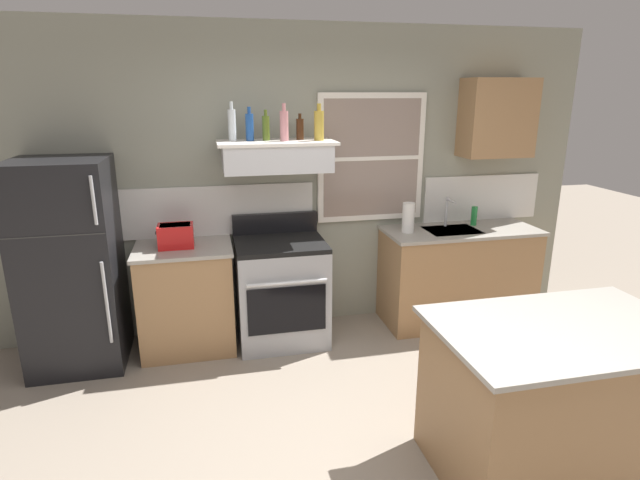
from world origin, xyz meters
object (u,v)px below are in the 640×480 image
object	(u,v)px
bottle_brown_stout	(300,129)
paper_towel_roll	(408,218)
refrigerator	(71,266)
kitchen_island	(555,399)
bottle_champagne_gold_foil	(319,125)
bottle_rose_pink	(284,125)
toaster	(176,235)
bottle_clear_tall	(232,125)
bottle_blue_liqueur	(250,127)
bottle_olive_oil_square	(266,128)
dish_soap_bottle	(474,216)
stove_range	(281,290)

from	to	relation	value
bottle_brown_stout	paper_towel_roll	size ratio (longest dim) A/B	0.80
refrigerator	kitchen_island	size ratio (longest dim) A/B	1.18
refrigerator	kitchen_island	world-z (taller)	refrigerator
bottle_champagne_gold_foil	bottle_rose_pink	bearing A→B (deg)	178.07
toaster	bottle_clear_tall	distance (m)	1.01
toaster	bottle_clear_tall	size ratio (longest dim) A/B	0.95
refrigerator	bottle_blue_liqueur	distance (m)	1.78
refrigerator	bottle_champagne_gold_foil	bearing A→B (deg)	1.87
bottle_clear_tall	bottle_olive_oil_square	distance (m)	0.27
bottle_rose_pink	dish_soap_bottle	bearing A→B (deg)	2.69
bottle_olive_oil_square	bottle_champagne_gold_foil	bearing A→B (deg)	-12.35
bottle_champagne_gold_foil	bottle_blue_liqueur	bearing A→B (deg)	170.85
toaster	bottle_champagne_gold_foil	size ratio (longest dim) A/B	1.00
bottle_olive_oil_square	kitchen_island	world-z (taller)	bottle_olive_oil_square
stove_range	bottle_champagne_gold_foil	bearing A→B (deg)	6.87
toaster	bottle_champagne_gold_foil	world-z (taller)	bottle_champagne_gold_foil
bottle_olive_oil_square	dish_soap_bottle	size ratio (longest dim) A/B	1.37
dish_soap_bottle	kitchen_island	size ratio (longest dim) A/B	0.13
refrigerator	toaster	bearing A→B (deg)	3.48
refrigerator	bottle_rose_pink	size ratio (longest dim) A/B	5.56
bottle_clear_tall	bottle_olive_oil_square	xyz separation A→B (m)	(0.27, -0.02, -0.03)
refrigerator	dish_soap_bottle	bearing A→B (deg)	2.60
dish_soap_bottle	toaster	bearing A→B (deg)	-177.66
bottle_rose_pink	kitchen_island	bearing A→B (deg)	-58.86
bottle_rose_pink	bottle_brown_stout	size ratio (longest dim) A/B	1.39
dish_soap_bottle	bottle_brown_stout	bearing A→B (deg)	-179.82
bottle_rose_pink	bottle_champagne_gold_foil	size ratio (longest dim) A/B	1.01
bottle_olive_oil_square	dish_soap_bottle	xyz separation A→B (m)	(1.95, 0.00, -0.85)
bottle_brown_stout	bottle_champagne_gold_foil	size ratio (longest dim) A/B	0.73
bottle_clear_tall	paper_towel_roll	distance (m)	1.74
bottle_champagne_gold_foil	dish_soap_bottle	xyz separation A→B (m)	(1.53, 0.10, -0.87)
stove_range	kitchen_island	bearing A→B (deg)	-56.86
bottle_brown_stout	refrigerator	bearing A→B (deg)	-175.23
paper_towel_roll	refrigerator	bearing A→B (deg)	-178.78
bottle_clear_tall	dish_soap_bottle	bearing A→B (deg)	-0.36
refrigerator	stove_range	distance (m)	1.69
toaster	stove_range	distance (m)	1.01
bottle_brown_stout	kitchen_island	size ratio (longest dim) A/B	0.15
toaster	bottle_rose_pink	world-z (taller)	bottle_rose_pink
stove_range	bottle_blue_liqueur	world-z (taller)	bottle_blue_liqueur
bottle_clear_tall	bottle_rose_pink	xyz separation A→B (m)	(0.41, -0.10, -0.01)
bottle_blue_liqueur	dish_soap_bottle	xyz separation A→B (m)	(2.09, 0.01, -0.86)
paper_towel_roll	kitchen_island	distance (m)	2.08
toaster	stove_range	size ratio (longest dim) A/B	0.27
bottle_champagne_gold_foil	kitchen_island	distance (m)	2.61
bottle_champagne_gold_foil	kitchen_island	xyz separation A→B (m)	(0.92, -2.00, -1.41)
refrigerator	kitchen_island	bearing A→B (deg)	-33.43
toaster	bottle_rose_pink	xyz separation A→B (m)	(0.91, 0.03, 0.86)
refrigerator	bottle_brown_stout	xyz separation A→B (m)	(1.86, 0.16, 1.01)
refrigerator	bottle_champagne_gold_foil	world-z (taller)	bottle_champagne_gold_foil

